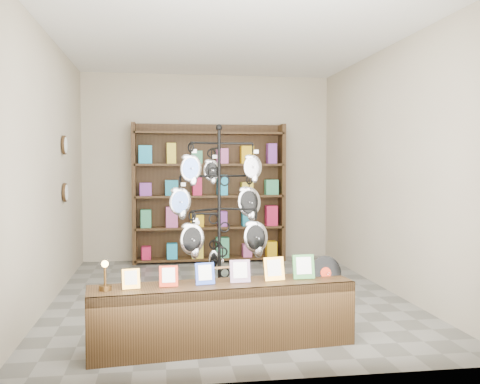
{
  "coord_description": "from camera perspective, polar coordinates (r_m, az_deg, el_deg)",
  "views": [
    {
      "loc": [
        -0.79,
        -6.2,
        1.56
      ],
      "look_at": [
        -0.0,
        -1.0,
        1.28
      ],
      "focal_mm": 40.0,
      "sensor_mm": 36.0,
      "label": 1
    }
  ],
  "objects": [
    {
      "name": "wall_clocks",
      "position": [
        7.1,
        -18.19,
        2.37
      ],
      "size": [
        0.03,
        0.24,
        0.84
      ],
      "color": "black",
      "rests_on": "ground"
    },
    {
      "name": "room_envelope",
      "position": [
        6.26,
        -1.36,
        5.66
      ],
      "size": [
        5.0,
        5.0,
        5.0
      ],
      "color": "#B7AE93",
      "rests_on": "ground"
    },
    {
      "name": "back_shelving",
      "position": [
        8.55,
        -3.29,
        -0.56
      ],
      "size": [
        2.42,
        0.36,
        2.2
      ],
      "color": "black",
      "rests_on": "ground"
    },
    {
      "name": "ground",
      "position": [
        6.44,
        -1.33,
        -11.01
      ],
      "size": [
        5.0,
        5.0,
        0.0
      ],
      "primitive_type": "plane",
      "color": "slate",
      "rests_on": "ground"
    },
    {
      "name": "display_tree",
      "position": [
        5.18,
        -2.23,
        -1.84
      ],
      "size": [
        1.0,
        0.94,
        1.94
      ],
      "rotation": [
        0.0,
        0.0,
        0.18
      ],
      "color": "black",
      "rests_on": "ground"
    },
    {
      "name": "front_shelf",
      "position": [
        4.66,
        -1.85,
        -12.98
      ],
      "size": [
        2.27,
        0.7,
        0.79
      ],
      "rotation": [
        0.0,
        0.0,
        0.11
      ],
      "color": "black",
      "rests_on": "ground"
    }
  ]
}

